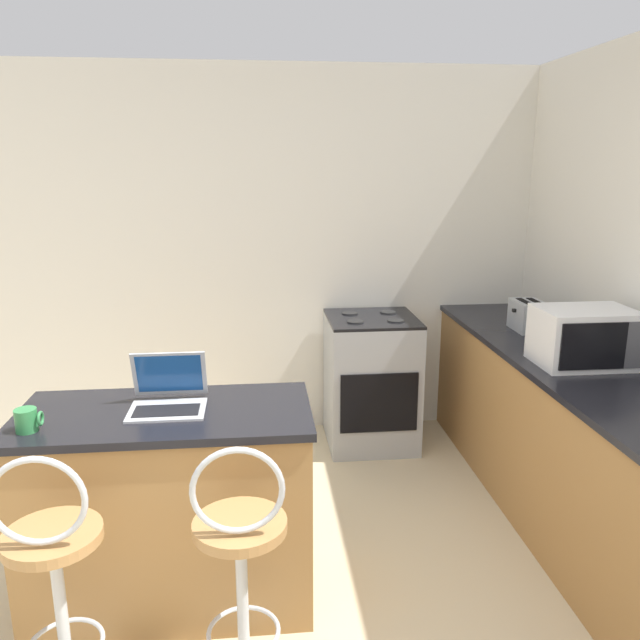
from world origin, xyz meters
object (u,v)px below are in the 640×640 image
(stove_range, at_px, (371,381))
(mug_green, at_px, (27,420))
(toaster, at_px, (528,316))
(bar_stool_far, at_px, (241,576))
(bar_stool_near, at_px, (57,588))
(laptop, at_px, (168,394))
(microwave, at_px, (584,337))

(stove_range, xyz_separation_m, mug_green, (-1.69, -1.70, 0.51))
(toaster, xyz_separation_m, mug_green, (-2.60, -1.27, -0.05))
(bar_stool_far, distance_m, mug_green, 1.03)
(bar_stool_near, bearing_deg, laptop, 60.73)
(bar_stool_near, bearing_deg, stove_range, 54.24)
(bar_stool_near, distance_m, bar_stool_far, 0.65)
(laptop, height_order, microwave, microwave)
(bar_stool_far, bearing_deg, microwave, 28.83)
(mug_green, bearing_deg, toaster, 25.94)
(microwave, bearing_deg, stove_range, 128.71)
(bar_stool_far, bearing_deg, stove_range, 67.61)
(laptop, relative_size, microwave, 0.66)
(bar_stool_far, relative_size, microwave, 2.15)
(laptop, xyz_separation_m, microwave, (2.08, 0.37, 0.09))
(bar_stool_far, height_order, microwave, microwave)
(toaster, height_order, mug_green, toaster)
(bar_stool_near, height_order, microwave, microwave)
(laptop, distance_m, toaster, 2.34)
(toaster, bearing_deg, microwave, -90.84)
(bar_stool_far, bearing_deg, bar_stool_near, 180.00)
(bar_stool_near, distance_m, microwave, 2.66)
(toaster, distance_m, mug_green, 2.90)
(laptop, bearing_deg, mug_green, -158.56)
(bar_stool_near, xyz_separation_m, bar_stool_far, (0.65, 0.00, 0.00))
(bar_stool_far, bearing_deg, mug_green, 154.38)
(microwave, xyz_separation_m, mug_green, (-2.59, -0.58, -0.10))
(mug_green, bearing_deg, laptop, 21.44)
(bar_stool_near, relative_size, laptop, 3.24)
(microwave, distance_m, mug_green, 2.66)
(laptop, height_order, mug_green, laptop)
(microwave, bearing_deg, toaster, 89.16)
(bar_stool_near, height_order, mug_green, bar_stool_near)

